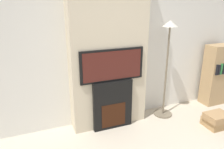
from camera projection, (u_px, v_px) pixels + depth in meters
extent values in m
cube|color=silver|center=(104.00, 43.00, 3.49)|extent=(6.00, 0.06, 2.70)
cube|color=beige|center=(108.00, 45.00, 3.34)|extent=(1.23, 0.29, 2.70)
cube|color=black|center=(112.00, 104.00, 3.51)|extent=(0.65, 0.14, 0.81)
cube|color=#33160A|center=(114.00, 115.00, 3.50)|extent=(0.40, 0.01, 0.39)
cube|color=black|center=(112.00, 65.00, 3.30)|extent=(1.01, 0.06, 0.50)
cube|color=#471914|center=(113.00, 66.00, 3.27)|extent=(0.93, 0.01, 0.44)
cylinder|color=#726651|center=(163.00, 114.00, 4.02)|extent=(0.33, 0.33, 0.03)
cylinder|color=#726651|center=(166.00, 73.00, 3.76)|extent=(0.03, 0.03, 1.57)
cone|color=silver|center=(170.00, 23.00, 3.49)|extent=(0.25, 0.25, 0.10)
cube|color=tan|center=(217.00, 122.00, 3.63)|extent=(0.42, 0.33, 0.15)
cube|color=tan|center=(217.00, 117.00, 3.54)|extent=(0.38, 0.29, 0.11)
cube|color=tan|center=(215.00, 75.00, 4.30)|extent=(0.45, 0.30, 1.19)
cube|color=black|center=(217.00, 70.00, 4.05)|extent=(0.04, 0.02, 0.20)
cube|color=black|center=(219.00, 70.00, 4.07)|extent=(0.04, 0.02, 0.19)
cube|color=#2D7F3D|center=(221.00, 69.00, 4.09)|extent=(0.04, 0.02, 0.21)
cube|color=black|center=(224.00, 69.00, 4.11)|extent=(0.04, 0.02, 0.21)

